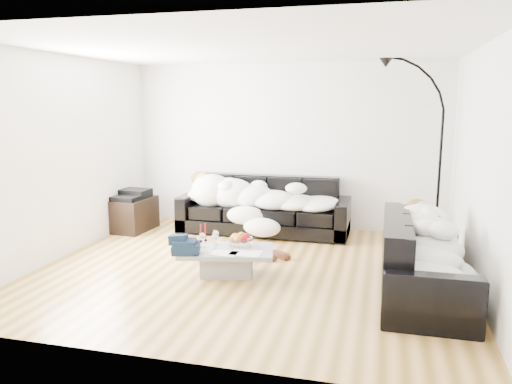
% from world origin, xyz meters
% --- Properties ---
extents(ground, '(5.00, 5.00, 0.00)m').
position_xyz_m(ground, '(0.00, 0.00, 0.00)').
color(ground, olive).
rests_on(ground, ground).
extents(wall_back, '(5.00, 0.02, 2.60)m').
position_xyz_m(wall_back, '(0.00, 2.25, 1.30)').
color(wall_back, silver).
rests_on(wall_back, ground).
extents(wall_left, '(0.02, 4.50, 2.60)m').
position_xyz_m(wall_left, '(-2.50, 0.00, 1.30)').
color(wall_left, silver).
rests_on(wall_left, ground).
extents(wall_right, '(0.02, 4.50, 2.60)m').
position_xyz_m(wall_right, '(2.50, 0.00, 1.30)').
color(wall_right, silver).
rests_on(wall_right, ground).
extents(ceiling, '(5.00, 5.00, 0.00)m').
position_xyz_m(ceiling, '(0.00, 0.00, 2.60)').
color(ceiling, white).
rests_on(ceiling, ground).
extents(sofa_back, '(2.60, 0.90, 0.85)m').
position_xyz_m(sofa_back, '(-0.25, 1.74, 0.43)').
color(sofa_back, black).
rests_on(sofa_back, ground).
extents(sofa_right, '(0.86, 2.00, 0.81)m').
position_xyz_m(sofa_right, '(1.98, -0.32, 0.41)').
color(sofa_right, black).
rests_on(sofa_right, ground).
extents(sleeper_back, '(2.20, 0.76, 0.44)m').
position_xyz_m(sleeper_back, '(-0.25, 1.69, 0.64)').
color(sleeper_back, white).
rests_on(sleeper_back, sofa_back).
extents(sleeper_right, '(0.73, 1.72, 0.42)m').
position_xyz_m(sleeper_right, '(1.98, -0.32, 0.63)').
color(sleeper_right, white).
rests_on(sleeper_right, sofa_right).
extents(teal_cushion, '(0.42, 0.38, 0.20)m').
position_xyz_m(teal_cushion, '(1.92, 0.30, 0.72)').
color(teal_cushion, '#0D5E53').
rests_on(teal_cushion, sofa_right).
extents(coffee_table, '(1.18, 0.83, 0.31)m').
position_xyz_m(coffee_table, '(-0.21, -0.26, 0.16)').
color(coffee_table, '#939699').
rests_on(coffee_table, ground).
extents(fruit_bowl, '(0.33, 0.33, 0.17)m').
position_xyz_m(fruit_bowl, '(-0.07, -0.12, 0.40)').
color(fruit_bowl, white).
rests_on(fruit_bowl, coffee_table).
extents(wine_glass_a, '(0.09, 0.09, 0.18)m').
position_xyz_m(wine_glass_a, '(-0.39, -0.12, 0.40)').
color(wine_glass_a, white).
rests_on(wine_glass_a, coffee_table).
extents(wine_glass_b, '(0.09, 0.09, 0.17)m').
position_xyz_m(wine_glass_b, '(-0.50, -0.26, 0.40)').
color(wine_glass_b, white).
rests_on(wine_glass_b, coffee_table).
extents(wine_glass_c, '(0.09, 0.09, 0.18)m').
position_xyz_m(wine_glass_c, '(-0.34, -0.29, 0.40)').
color(wine_glass_c, white).
rests_on(wine_glass_c, coffee_table).
extents(candle_left, '(0.05, 0.05, 0.22)m').
position_xyz_m(candle_left, '(-0.60, -0.05, 0.42)').
color(candle_left, maroon).
rests_on(candle_left, coffee_table).
extents(candle_right, '(0.04, 0.04, 0.22)m').
position_xyz_m(candle_right, '(-0.57, 0.01, 0.42)').
color(candle_right, maroon).
rests_on(candle_right, coffee_table).
extents(newspaper_a, '(0.36, 0.28, 0.01)m').
position_xyz_m(newspaper_a, '(0.05, -0.35, 0.32)').
color(newspaper_a, silver).
rests_on(newspaper_a, coffee_table).
extents(newspaper_b, '(0.30, 0.22, 0.01)m').
position_xyz_m(newspaper_b, '(-0.18, -0.43, 0.32)').
color(newspaper_b, silver).
rests_on(newspaper_b, coffee_table).
extents(navy_jacket, '(0.39, 0.36, 0.16)m').
position_xyz_m(navy_jacket, '(-0.64, -0.50, 0.47)').
color(navy_jacket, black).
rests_on(navy_jacket, coffee_table).
extents(shoes, '(0.44, 0.34, 0.09)m').
position_xyz_m(shoes, '(0.17, 0.44, 0.05)').
color(shoes, '#472311').
rests_on(shoes, ground).
extents(av_cabinet, '(0.57, 0.78, 0.51)m').
position_xyz_m(av_cabinet, '(-2.27, 1.36, 0.26)').
color(av_cabinet, black).
rests_on(av_cabinet, ground).
extents(stereo, '(0.47, 0.38, 0.13)m').
position_xyz_m(stereo, '(-2.27, 1.36, 0.58)').
color(stereo, black).
rests_on(stereo, av_cabinet).
extents(floor_lamp, '(0.89, 0.49, 2.32)m').
position_xyz_m(floor_lamp, '(2.28, 1.79, 1.16)').
color(floor_lamp, black).
rests_on(floor_lamp, ground).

